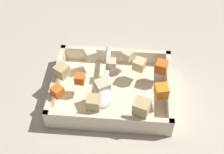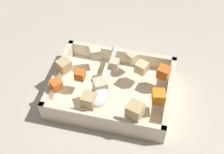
{
  "view_description": "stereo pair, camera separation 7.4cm",
  "coord_description": "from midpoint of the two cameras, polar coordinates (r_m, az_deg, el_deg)",
  "views": [
    {
      "loc": [
        0.05,
        -0.5,
        0.62
      ],
      "look_at": [
        0.01,
        -0.01,
        0.06
      ],
      "focal_mm": 51.64,
      "sensor_mm": 36.0,
      "label": 1
    },
    {
      "loc": [
        0.13,
        -0.49,
        0.62
      ],
      "look_at": [
        0.01,
        -0.01,
        0.06
      ],
      "focal_mm": 51.64,
      "sensor_mm": 36.0,
      "label": 2
    }
  ],
  "objects": [
    {
      "name": "ground_plane",
      "position": [
        0.8,
        1.8,
        -2.75
      ],
      "size": [
        4.0,
        4.0,
        0.0
      ],
      "primitive_type": "plane",
      "color": "#BCB29E"
    },
    {
      "name": "baking_dish",
      "position": [
        0.78,
        2.73,
        -2.47
      ],
      "size": [
        0.28,
        0.22,
        0.05
      ],
      "color": "beige",
      "rests_on": "ground_plane"
    },
    {
      "name": "carrot_chunk_rim_edge",
      "position": [
        0.73,
        -7.03,
        -1.56
      ],
      "size": [
        0.03,
        0.03,
        0.02
      ],
      "primitive_type": "cube",
      "rotation": [
        0.0,
        0.0,
        4.04
      ],
      "color": "orange",
      "rests_on": "baking_dish"
    },
    {
      "name": "carrot_chunk_far_left",
      "position": [
        0.75,
        -2.87,
        0.2
      ],
      "size": [
        0.02,
        0.02,
        0.02
      ],
      "primitive_type": "cube",
      "rotation": [
        0.0,
        0.0,
        6.23
      ],
      "color": "orange",
      "rests_on": "baking_dish"
    },
    {
      "name": "carrot_chunk_near_spoon",
      "position": [
        0.71,
        11.22,
        -3.59
      ],
      "size": [
        0.03,
        0.03,
        0.03
      ],
      "primitive_type": "cube",
      "rotation": [
        0.0,
        0.0,
        0.21
      ],
      "color": "orange",
      "rests_on": "baking_dish"
    },
    {
      "name": "carrot_chunk_near_left",
      "position": [
        0.76,
        11.9,
        0.68
      ],
      "size": [
        0.03,
        0.03,
        0.03
      ],
      "primitive_type": "cube",
      "rotation": [
        0.0,
        0.0,
        1.32
      ],
      "color": "orange",
      "rests_on": "baking_dish"
    },
    {
      "name": "potato_chunk_back_center",
      "position": [
        0.79,
        -0.33,
        4.23
      ],
      "size": [
        0.04,
        0.04,
        0.03
      ],
      "primitive_type": "cube",
      "rotation": [
        0.0,
        0.0,
        0.49
      ],
      "color": "beige",
      "rests_on": "baking_dish"
    },
    {
      "name": "potato_chunk_under_handle",
      "position": [
        0.79,
        6.26,
        3.37
      ],
      "size": [
        0.03,
        0.03,
        0.02
      ],
      "primitive_type": "cube",
      "rotation": [
        0.0,
        0.0,
        2.54
      ],
      "color": "beige",
      "rests_on": "baking_dish"
    },
    {
      "name": "potato_chunk_corner_se",
      "position": [
        0.77,
        3.12,
        2.19
      ],
      "size": [
        0.02,
        0.02,
        0.02
      ],
      "primitive_type": "cube",
      "rotation": [
        0.0,
        0.0,
        4.71
      ],
      "color": "beige",
      "rests_on": "baking_dish"
    },
    {
      "name": "potato_chunk_corner_sw",
      "position": [
        0.69,
        -1.13,
        -4.29
      ],
      "size": [
        0.03,
        0.03,
        0.03
      ],
      "primitive_type": "cube",
      "rotation": [
        0.0,
        0.0,
        1.49
      ],
      "color": "tan",
      "rests_on": "baking_dish"
    },
    {
      "name": "potato_chunk_far_right",
      "position": [
        0.76,
        -5.84,
        1.71
      ],
      "size": [
        0.04,
        0.04,
        0.03
      ],
      "primitive_type": "cube",
      "rotation": [
        0.0,
        0.0,
        1.01
      ],
      "color": "tan",
      "rests_on": "baking_dish"
    },
    {
      "name": "potato_chunk_center",
      "position": [
        0.72,
        0.85,
        -1.68
      ],
      "size": [
        0.04,
        0.04,
        0.03
      ],
      "primitive_type": "cube",
      "rotation": [
        0.0,
        0.0,
        5.24
      ],
      "color": "beige",
      "rests_on": "baking_dish"
    },
    {
      "name": "potato_chunk_near_right",
      "position": [
        0.68,
        7.25,
        -6.04
      ],
      "size": [
        0.04,
        0.04,
        0.03
      ],
      "primitive_type": "cube",
      "rotation": [
        0.0,
        0.0,
        5.98
      ],
      "color": "tan",
      "rests_on": "baking_dish"
    },
    {
      "name": "potato_chunk_heap_side",
      "position": [
        0.77,
        8.03,
        1.53
      ],
      "size": [
        0.03,
        0.03,
        0.03
      ],
      "primitive_type": "cube",
      "rotation": [
        0.0,
        0.0,
        2.75
      ],
      "color": "#E0CC89",
      "rests_on": "baking_dish"
    },
    {
      "name": "serving_spoon",
      "position": [
        0.71,
        1.02,
        -2.83
      ],
      "size": [
        0.04,
        0.21,
        0.02
      ],
      "rotation": [
        0.0,
        0.0,
        1.59
      ],
      "color": "silver",
      "rests_on": "baking_dish"
    }
  ]
}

